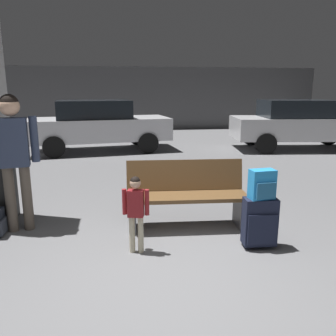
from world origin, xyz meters
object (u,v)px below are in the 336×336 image
object	(u,v)px
adult	(14,149)
parked_car_far	(98,124)
bench	(186,195)
child	(136,206)
suitcase	(260,222)
backpack_bright	(262,185)
parked_car_side	(300,123)

from	to	relation	value
adult	parked_car_far	bearing A→B (deg)	83.02
bench	parked_car_far	bearing A→B (deg)	103.54
child	parked_car_far	distance (m)	6.83
adult	child	bearing A→B (deg)	-30.14
suitcase	adult	world-z (taller)	adult
backpack_bright	parked_car_side	distance (m)	7.40
backpack_bright	parked_car_far	world-z (taller)	parked_car_far
backpack_bright	parked_car_side	world-z (taller)	parked_car_side
adult	parked_car_side	bearing A→B (deg)	37.86
suitcase	adult	xyz separation A→B (m)	(-2.91, 0.95, 0.77)
adult	parked_car_side	xyz separation A→B (m)	(6.85, 5.32, -0.29)
bench	adult	bearing A→B (deg)	175.31
suitcase	adult	size ratio (longest dim) A/B	0.34
suitcase	parked_car_far	world-z (taller)	parked_car_far
backpack_bright	child	world-z (taller)	backpack_bright
suitcase	backpack_bright	distance (m)	0.45
child	adult	xyz separation A→B (m)	(-1.48, 0.86, 0.54)
backpack_bright	adult	bearing A→B (deg)	161.91
suitcase	adult	distance (m)	3.16
bench	child	xyz separation A→B (m)	(-0.72, -0.68, 0.11)
backpack_bright	adult	size ratio (longest dim) A/B	0.19
adult	parked_car_far	xyz separation A→B (m)	(0.73, 5.92, -0.29)
parked_car_far	backpack_bright	bearing A→B (deg)	-72.34
bench	parked_car_side	bearing A→B (deg)	49.78
bench	suitcase	xyz separation A→B (m)	(0.72, -0.77, -0.12)
parked_car_far	parked_car_side	size ratio (longest dim) A/B	1.00
backpack_bright	parked_car_side	xyz separation A→B (m)	(3.93, 6.27, 0.03)
bench	parked_car_side	xyz separation A→B (m)	(4.65, 5.50, 0.36)
parked_car_side	suitcase	bearing A→B (deg)	-122.09
parked_car_far	bench	bearing A→B (deg)	-76.46
backpack_bright	parked_car_far	distance (m)	7.21
bench	suitcase	world-z (taller)	bench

